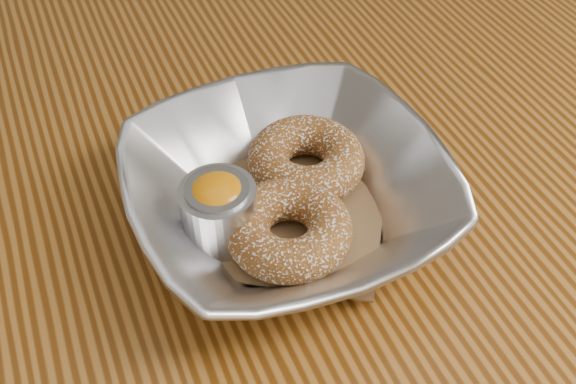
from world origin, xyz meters
name	(u,v)px	position (x,y,z in m)	size (l,w,h in m)	color
table	(373,236)	(0.00, 0.00, 0.65)	(1.20, 0.80, 0.75)	brown
serving_bowl	(288,193)	(-0.10, -0.03, 0.78)	(0.24, 0.24, 0.06)	silver
parchment	(288,211)	(-0.10, -0.03, 0.76)	(0.14, 0.14, 0.00)	brown
donut_back	(306,160)	(-0.07, 0.00, 0.78)	(0.09, 0.09, 0.03)	brown
donut_front	(289,229)	(-0.11, -0.06, 0.78)	(0.09, 0.09, 0.03)	brown
ramekin	(219,209)	(-0.15, -0.03, 0.79)	(0.06, 0.06, 0.05)	silver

